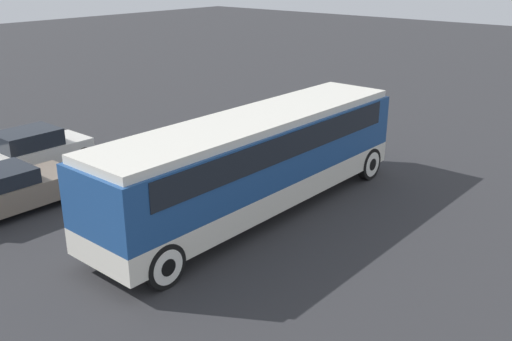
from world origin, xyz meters
TOP-DOWN VIEW (x-y plane):
  - ground_plane at (0.00, 0.00)m, footprint 120.00×120.00m
  - tour_bus at (0.10, 0.00)m, footprint 11.34×2.57m
  - parked_car_mid at (-2.47, 8.57)m, footprint 4.01×1.83m

SIDE VIEW (x-z plane):
  - ground_plane at x=0.00m, z-range 0.00..0.00m
  - parked_car_mid at x=-2.47m, z-range -0.01..1.53m
  - tour_bus at x=0.10m, z-range 0.32..3.35m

